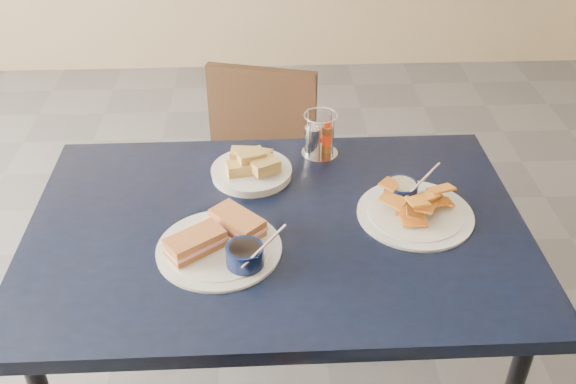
{
  "coord_description": "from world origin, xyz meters",
  "views": [
    {
      "loc": [
        0.17,
        -1.48,
        1.77
      ],
      "look_at": [
        0.23,
        -0.13,
        0.82
      ],
      "focal_mm": 40.0,
      "sensor_mm": 36.0,
      "label": 1
    }
  ],
  "objects_px": {
    "dining_table": "(277,242)",
    "condiment_caddy": "(318,138)",
    "chair_far": "(252,169)",
    "sandwich_plate": "(223,242)",
    "bread_basket": "(252,168)",
    "plantain_plate": "(411,206)"
  },
  "relations": [
    {
      "from": "bread_basket",
      "to": "condiment_caddy",
      "type": "bearing_deg",
      "value": 29.0
    },
    {
      "from": "sandwich_plate",
      "to": "bread_basket",
      "type": "relative_size",
      "value": 1.41
    },
    {
      "from": "condiment_caddy",
      "to": "bread_basket",
      "type": "bearing_deg",
      "value": -151.0
    },
    {
      "from": "dining_table",
      "to": "condiment_caddy",
      "type": "xyz_separation_m",
      "value": [
        0.13,
        0.34,
        0.12
      ]
    },
    {
      "from": "plantain_plate",
      "to": "sandwich_plate",
      "type": "bearing_deg",
      "value": -164.63
    },
    {
      "from": "sandwich_plate",
      "to": "condiment_caddy",
      "type": "xyz_separation_m",
      "value": [
        0.27,
        0.44,
        0.03
      ]
    },
    {
      "from": "sandwich_plate",
      "to": "condiment_caddy",
      "type": "bearing_deg",
      "value": 58.29
    },
    {
      "from": "plantain_plate",
      "to": "bread_basket",
      "type": "xyz_separation_m",
      "value": [
        -0.42,
        0.19,
        0.01
      ]
    },
    {
      "from": "dining_table",
      "to": "chair_far",
      "type": "distance_m",
      "value": 0.71
    },
    {
      "from": "dining_table",
      "to": "sandwich_plate",
      "type": "bearing_deg",
      "value": -143.7
    },
    {
      "from": "chair_far",
      "to": "condiment_caddy",
      "type": "bearing_deg",
      "value": -58.31
    },
    {
      "from": "sandwich_plate",
      "to": "condiment_caddy",
      "type": "distance_m",
      "value": 0.51
    },
    {
      "from": "sandwich_plate",
      "to": "chair_far",
      "type": "bearing_deg",
      "value": 85.58
    },
    {
      "from": "dining_table",
      "to": "sandwich_plate",
      "type": "relative_size",
      "value": 4.04
    },
    {
      "from": "plantain_plate",
      "to": "bread_basket",
      "type": "distance_m",
      "value": 0.46
    },
    {
      "from": "plantain_plate",
      "to": "condiment_caddy",
      "type": "relative_size",
      "value": 2.24
    },
    {
      "from": "plantain_plate",
      "to": "condiment_caddy",
      "type": "bearing_deg",
      "value": 126.42
    },
    {
      "from": "chair_far",
      "to": "sandwich_plate",
      "type": "xyz_separation_m",
      "value": [
        -0.06,
        -0.77,
        0.29
      ]
    },
    {
      "from": "dining_table",
      "to": "condiment_caddy",
      "type": "bearing_deg",
      "value": 68.29
    },
    {
      "from": "bread_basket",
      "to": "dining_table",
      "type": "bearing_deg",
      "value": -73.86
    },
    {
      "from": "condiment_caddy",
      "to": "dining_table",
      "type": "bearing_deg",
      "value": -111.71
    },
    {
      "from": "chair_far",
      "to": "condiment_caddy",
      "type": "distance_m",
      "value": 0.51
    }
  ]
}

